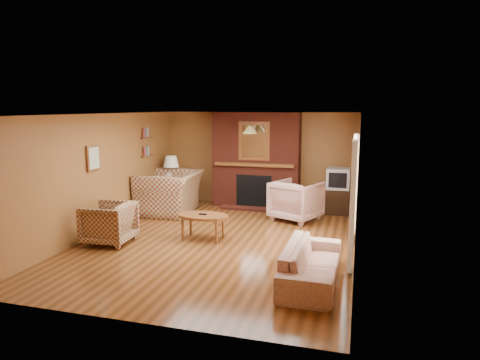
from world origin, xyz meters
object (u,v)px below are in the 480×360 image
(plaid_armchair, at_px, (109,223))
(table_lamp, at_px, (171,167))
(coffee_table, at_px, (203,217))
(crt_tv, at_px, (338,178))
(fireplace, at_px, (256,161))
(floral_armchair, at_px, (296,201))
(plaid_loveseat, at_px, (170,192))
(floral_sofa, at_px, (311,263))
(tv_stand, at_px, (337,201))
(side_table, at_px, (172,194))

(plaid_armchair, bearing_deg, table_lamp, 179.05)
(table_lamp, bearing_deg, coffee_table, -54.11)
(coffee_table, xyz_separation_m, crt_tv, (2.38, 2.79, 0.42))
(fireplace, relative_size, table_lamp, 3.59)
(fireplace, height_order, floral_armchair, fireplace)
(coffee_table, relative_size, table_lamp, 1.51)
(plaid_loveseat, bearing_deg, coffee_table, 35.32)
(plaid_armchair, distance_m, coffee_table, 1.76)
(floral_armchair, xyz_separation_m, crt_tv, (0.86, 0.86, 0.40))
(floral_sofa, bearing_deg, coffee_table, 57.49)
(floral_sofa, relative_size, coffee_table, 1.87)
(plaid_armchair, bearing_deg, floral_armchair, 126.15)
(plaid_armchair, height_order, floral_sofa, plaid_armchair)
(floral_sofa, bearing_deg, fireplace, 23.91)
(plaid_armchair, relative_size, tv_stand, 1.40)
(fireplace, distance_m, floral_armchair, 1.75)
(table_lamp, bearing_deg, side_table, 180.00)
(floral_armchair, bearing_deg, floral_sofa, 125.58)
(floral_sofa, bearing_deg, side_table, 46.42)
(tv_stand, bearing_deg, plaid_loveseat, -165.13)
(floral_armchair, relative_size, side_table, 1.56)
(floral_sofa, distance_m, coffee_table, 2.68)
(floral_armchair, height_order, side_table, floral_armchair)
(plaid_loveseat, bearing_deg, table_lamp, -163.27)
(plaid_loveseat, height_order, floral_armchair, plaid_loveseat)
(table_lamp, bearing_deg, tv_stand, 4.82)
(table_lamp, relative_size, tv_stand, 1.10)
(fireplace, distance_m, coffee_table, 3.09)
(fireplace, relative_size, coffee_table, 2.38)
(plaid_loveseat, relative_size, floral_armchair, 1.55)
(fireplace, height_order, plaid_armchair, fireplace)
(tv_stand, height_order, crt_tv, crt_tv)
(plaid_armchair, relative_size, floral_armchair, 0.86)
(fireplace, xyz_separation_m, side_table, (-2.10, -0.53, -0.87))
(fireplace, relative_size, plaid_armchair, 2.83)
(plaid_loveseat, distance_m, crt_tv, 4.04)
(tv_stand, relative_size, crt_tv, 1.12)
(plaid_loveseat, height_order, coffee_table, plaid_loveseat)
(coffee_table, distance_m, tv_stand, 3.67)
(crt_tv, bearing_deg, coffee_table, -130.54)
(table_lamp, bearing_deg, floral_sofa, -44.32)
(floral_sofa, distance_m, floral_armchair, 3.47)
(plaid_armchair, relative_size, floral_sofa, 0.45)
(plaid_loveseat, distance_m, coffee_table, 2.36)
(fireplace, bearing_deg, coffee_table, -96.39)
(plaid_armchair, xyz_separation_m, tv_stand, (4.00, 3.48, -0.08))
(crt_tv, bearing_deg, plaid_loveseat, -165.88)
(crt_tv, bearing_deg, floral_armchair, -135.14)
(plaid_armchair, relative_size, crt_tv, 1.57)
(plaid_loveseat, xyz_separation_m, crt_tv, (3.90, 0.98, 0.36))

